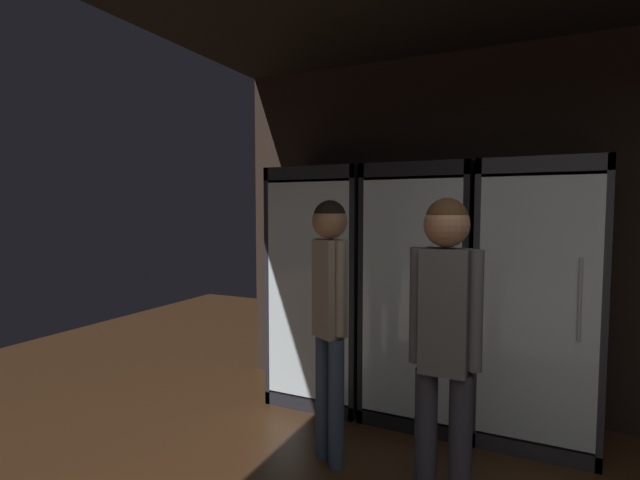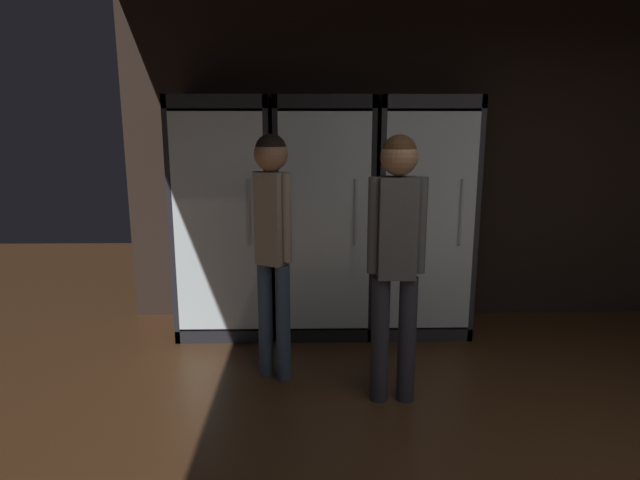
# 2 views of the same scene
# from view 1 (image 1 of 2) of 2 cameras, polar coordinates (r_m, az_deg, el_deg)

# --- Properties ---
(wall_back) EXTENTS (6.00, 0.06, 2.80)m
(wall_back) POSITION_cam_1_polar(r_m,az_deg,el_deg) (3.84, 33.28, 0.55)
(wall_back) COLOR black
(wall_back) RESTS_ON ground
(cooler_far_left) EXTENTS (0.76, 0.66, 1.90)m
(cooler_far_left) POSITION_cam_1_polar(r_m,az_deg,el_deg) (3.87, 0.85, -5.74)
(cooler_far_left) COLOR black
(cooler_far_left) RESTS_ON ground
(cooler_left) EXTENTS (0.76, 0.66, 1.90)m
(cooler_left) POSITION_cam_1_polar(r_m,az_deg,el_deg) (3.62, 12.43, -6.62)
(cooler_left) COLOR black
(cooler_left) RESTS_ON ground
(cooler_center) EXTENTS (0.76, 0.66, 1.90)m
(cooler_center) POSITION_cam_1_polar(r_m,az_deg,el_deg) (3.53, 25.17, -7.03)
(cooler_center) COLOR #2B2B30
(cooler_center) RESTS_ON ground
(shopper_near) EXTENTS (0.25, 0.22, 1.63)m
(shopper_near) POSITION_cam_1_polar(r_m,az_deg,el_deg) (2.85, 1.20, -7.03)
(shopper_near) COLOR #384C66
(shopper_near) RESTS_ON ground
(shopper_far) EXTENTS (0.35, 0.22, 1.63)m
(shopper_far) POSITION_cam_1_polar(r_m,az_deg,el_deg) (2.33, 15.13, -10.62)
(shopper_far) COLOR #2D2D38
(shopper_far) RESTS_ON ground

